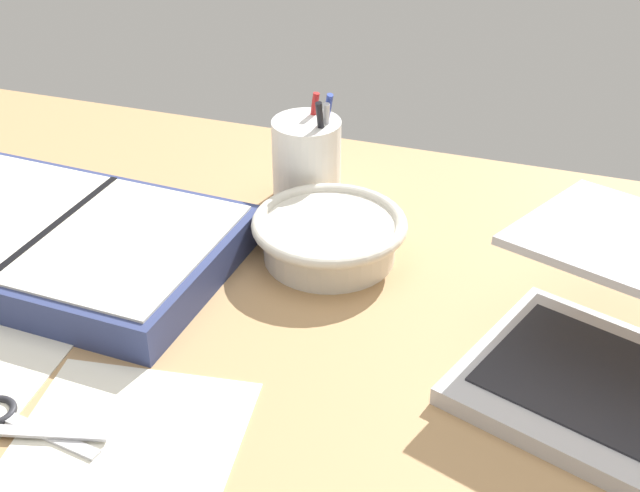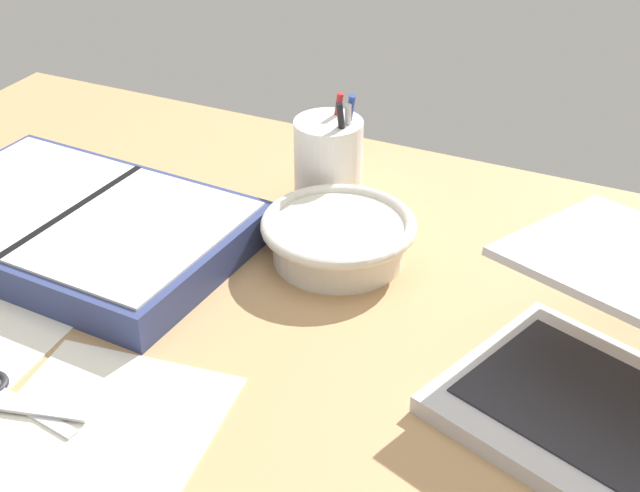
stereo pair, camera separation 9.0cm
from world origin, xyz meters
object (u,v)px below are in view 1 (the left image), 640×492
at_px(planner, 59,242).
at_px(pen_cup, 307,160).
at_px(scissors, 2,425).
at_px(bowl, 329,235).

bearing_deg(planner, pen_cup, 48.91).
xyz_separation_m(pen_cup, scissors, (-0.12, -0.47, -0.05)).
bearing_deg(pen_cup, bowl, -60.64).
height_order(pen_cup, planner, pen_cup).
xyz_separation_m(bowl, planner, (-0.28, -0.10, -0.01)).
distance_m(pen_cup, scissors, 0.49).
relative_size(bowl, pen_cup, 1.23).
distance_m(pen_cup, planner, 0.31).
relative_size(bowl, planner, 0.44).
height_order(pen_cup, scissors, pen_cup).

